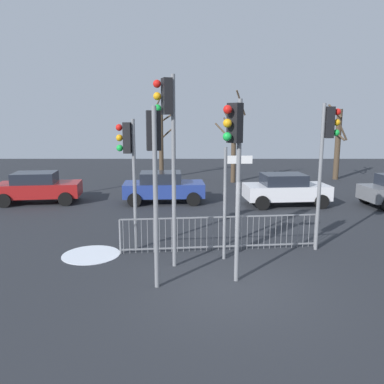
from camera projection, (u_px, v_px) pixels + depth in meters
The scene contains 15 objects.
ground_plane at pixel (229, 287), 9.33m from camera, with size 60.00×60.00×0.00m, color #26282D.
traffic_light_foreground_right at pixel (127, 155), 11.53m from camera, with size 0.57×0.34×3.97m.
traffic_light_mid_right at pixel (325, 144), 11.46m from camera, with size 0.57×0.34×4.41m.
traffic_light_rear_left at pixel (234, 151), 9.03m from camera, with size 0.47×0.46×4.43m.
traffic_light_rear_right at pixel (153, 156), 8.92m from camera, with size 0.36×0.56×4.26m.
traffic_light_mid_left at pixel (167, 129), 9.96m from camera, with size 0.54×0.38×5.08m.
direction_sign_post at pixel (226, 198), 10.90m from camera, with size 0.79×0.10×3.21m.
pedestrian_guard_railing at pixel (220, 233), 11.86m from camera, with size 6.12×0.70×1.07m.
car_blue_far at pixel (162, 187), 18.59m from camera, with size 3.90×2.14×1.47m.
car_white_trailing at pixel (284, 189), 18.01m from camera, with size 3.93×2.21×1.47m.
car_red_near at pixel (37, 187), 18.49m from camera, with size 3.99×2.34×1.47m.
bare_tree_left at pixel (160, 142), 25.84m from camera, with size 1.63×1.07×5.62m.
bare_tree_centre at pixel (232, 142), 24.11m from camera, with size 1.91×1.50×5.62m.
bare_tree_right at pixel (336, 143), 25.38m from camera, with size 1.50×1.19×4.87m.
snow_patch_kerb at pixel (90, 255), 11.53m from camera, with size 1.70×1.70×0.01m, color silver.
Camera 1 is at (-0.91, -8.73, 3.99)m, focal length 36.48 mm.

